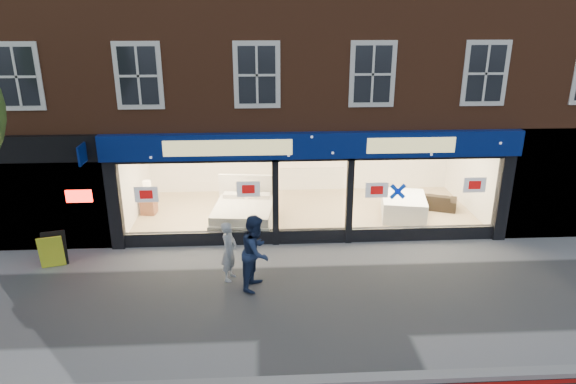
{
  "coord_description": "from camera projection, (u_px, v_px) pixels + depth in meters",
  "views": [
    {
      "loc": [
        -1.45,
        -10.43,
        6.39
      ],
      "look_at": [
        -0.73,
        2.5,
        1.77
      ],
      "focal_mm": 32.0,
      "sensor_mm": 36.0,
      "label": 1
    }
  ],
  "objects": [
    {
      "name": "display_bed",
      "position": [
        244.0,
        213.0,
        15.85
      ],
      "size": [
        2.11,
        2.45,
        1.28
      ],
      "rotation": [
        0.0,
        0.0,
        -0.12
      ],
      "color": "beige",
      "rests_on": "showroom_floor"
    },
    {
      "name": "mattress_stack",
      "position": [
        403.0,
        206.0,
        16.43
      ],
      "size": [
        1.65,
        1.93,
        0.67
      ],
      "rotation": [
        0.0,
        0.0,
        -0.2
      ],
      "color": "white",
      "rests_on": "showroom_floor"
    },
    {
      "name": "ground",
      "position": [
        325.0,
        298.0,
        12.03
      ],
      "size": [
        120.0,
        120.0,
        0.0
      ],
      "primitive_type": "plane",
      "color": "gray",
      "rests_on": "ground"
    },
    {
      "name": "showroom_floor",
      "position": [
        305.0,
        213.0,
        16.95
      ],
      "size": [
        11.0,
        4.5,
        0.1
      ],
      "primitive_type": "cube",
      "color": "tan",
      "rests_on": "ground"
    },
    {
      "name": "kerb_stone",
      "position": [
        345.0,
        380.0,
        9.28
      ],
      "size": [
        60.0,
        0.25,
        0.12
      ],
      "primitive_type": "cube",
      "color": "gray",
      "rests_on": "ground"
    },
    {
      "name": "pedestrian_grey",
      "position": [
        229.0,
        251.0,
        12.65
      ],
      "size": [
        0.53,
        0.64,
        1.52
      ],
      "primitive_type": "imported",
      "rotation": [
        0.0,
        0.0,
        1.24
      ],
      "color": "#ABAFB3",
      "rests_on": "ground"
    },
    {
      "name": "bedside_table",
      "position": [
        149.0,
        206.0,
        16.66
      ],
      "size": [
        0.5,
        0.5,
        0.55
      ],
      "primitive_type": "cube",
      "rotation": [
        0.0,
        0.0,
        -0.13
      ],
      "color": "brown",
      "rests_on": "showroom_floor"
    },
    {
      "name": "building",
      "position": [
        303.0,
        0.0,
        16.31
      ],
      "size": [
        19.0,
        8.26,
        10.3
      ],
      "color": "brown",
      "rests_on": "ground"
    },
    {
      "name": "a_board",
      "position": [
        53.0,
        250.0,
        13.36
      ],
      "size": [
        0.69,
        0.54,
        0.94
      ],
      "primitive_type": "cube",
      "rotation": [
        0.0,
        0.0,
        0.27
      ],
      "color": "yellow",
      "rests_on": "ground"
    },
    {
      "name": "sofa",
      "position": [
        428.0,
        200.0,
        17.19
      ],
      "size": [
        1.99,
        1.36,
        0.54
      ],
      "primitive_type": "imported",
      "rotation": [
        0.0,
        0.0,
        2.76
      ],
      "color": "black",
      "rests_on": "showroom_floor"
    },
    {
      "name": "pedestrian_blue",
      "position": [
        256.0,
        252.0,
        12.23
      ],
      "size": [
        0.96,
        1.09,
        1.86
      ],
      "primitive_type": "imported",
      "rotation": [
        0.0,
        0.0,
        1.24
      ],
      "color": "#192748",
      "rests_on": "ground"
    }
  ]
}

